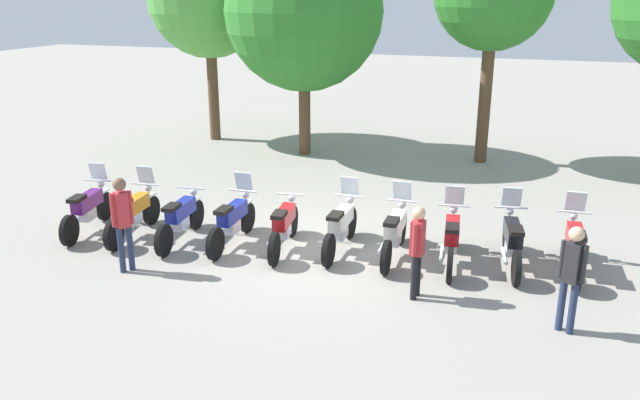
{
  "coord_description": "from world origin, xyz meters",
  "views": [
    {
      "loc": [
        3.99,
        -11.02,
        4.93
      ],
      "look_at": [
        0.0,
        0.5,
        0.9
      ],
      "focal_mm": 35.72,
      "sensor_mm": 36.0,
      "label": 1
    }
  ],
  "objects_px": {
    "motorcycle_9": "(574,245)",
    "motorcycle_6": "(395,232)",
    "motorcycle_5": "(341,226)",
    "person_2": "(417,246)",
    "motorcycle_4": "(284,225)",
    "tree_1": "(304,11)",
    "motorcycle_1": "(134,212)",
    "motorcycle_3": "(233,220)",
    "motorcycle_8": "(512,240)",
    "motorcycle_0": "(88,208)",
    "person_0": "(123,217)",
    "motorcycle_7": "(452,238)",
    "person_1": "(572,272)",
    "motorcycle_2": "(181,218)"
  },
  "relations": [
    {
      "from": "motorcycle_5",
      "to": "motorcycle_6",
      "type": "xyz_separation_m",
      "value": [
        1.08,
        0.03,
        0.0
      ]
    },
    {
      "from": "motorcycle_8",
      "to": "motorcycle_3",
      "type": "bearing_deg",
      "value": 88.34
    },
    {
      "from": "motorcycle_0",
      "to": "motorcycle_8",
      "type": "bearing_deg",
      "value": -94.06
    },
    {
      "from": "person_1",
      "to": "motorcycle_5",
      "type": "bearing_deg",
      "value": 88.84
    },
    {
      "from": "motorcycle_3",
      "to": "person_2",
      "type": "distance_m",
      "value": 4.14
    },
    {
      "from": "person_1",
      "to": "person_0",
      "type": "bearing_deg",
      "value": 116.0
    },
    {
      "from": "motorcycle_4",
      "to": "motorcycle_6",
      "type": "xyz_separation_m",
      "value": [
        2.16,
        0.34,
        0.01
      ]
    },
    {
      "from": "motorcycle_3",
      "to": "person_2",
      "type": "xyz_separation_m",
      "value": [
        3.96,
        -1.14,
        0.42
      ]
    },
    {
      "from": "motorcycle_9",
      "to": "person_1",
      "type": "relative_size",
      "value": 1.29
    },
    {
      "from": "motorcycle_4",
      "to": "person_2",
      "type": "distance_m",
      "value": 3.16
    },
    {
      "from": "motorcycle_8",
      "to": "motorcycle_7",
      "type": "bearing_deg",
      "value": 93.74
    },
    {
      "from": "motorcycle_1",
      "to": "person_2",
      "type": "height_order",
      "value": "person_2"
    },
    {
      "from": "motorcycle_1",
      "to": "person_0",
      "type": "distance_m",
      "value": 1.89
    },
    {
      "from": "motorcycle_4",
      "to": "motorcycle_9",
      "type": "relative_size",
      "value": 0.99
    },
    {
      "from": "person_0",
      "to": "person_2",
      "type": "bearing_deg",
      "value": 43.62
    },
    {
      "from": "motorcycle_9",
      "to": "motorcycle_6",
      "type": "bearing_deg",
      "value": 93.82
    },
    {
      "from": "motorcycle_6",
      "to": "motorcycle_9",
      "type": "relative_size",
      "value": 1.0
    },
    {
      "from": "tree_1",
      "to": "person_0",
      "type": "bearing_deg",
      "value": -89.92
    },
    {
      "from": "motorcycle_8",
      "to": "person_0",
      "type": "relative_size",
      "value": 1.22
    },
    {
      "from": "motorcycle_1",
      "to": "tree_1",
      "type": "height_order",
      "value": "tree_1"
    },
    {
      "from": "motorcycle_1",
      "to": "motorcycle_3",
      "type": "relative_size",
      "value": 1.0
    },
    {
      "from": "motorcycle_4",
      "to": "motorcycle_1",
      "type": "bearing_deg",
      "value": 87.76
    },
    {
      "from": "motorcycle_4",
      "to": "person_1",
      "type": "height_order",
      "value": "person_1"
    },
    {
      "from": "motorcycle_2",
      "to": "person_1",
      "type": "xyz_separation_m",
      "value": [
        7.4,
        -1.33,
        0.49
      ]
    },
    {
      "from": "motorcycle_0",
      "to": "person_2",
      "type": "xyz_separation_m",
      "value": [
        7.2,
        -0.79,
        0.42
      ]
    },
    {
      "from": "motorcycle_4",
      "to": "person_1",
      "type": "relative_size",
      "value": 1.29
    },
    {
      "from": "motorcycle_3",
      "to": "motorcycle_8",
      "type": "height_order",
      "value": "same"
    },
    {
      "from": "motorcycle_1",
      "to": "tree_1",
      "type": "xyz_separation_m",
      "value": [
        0.9,
        7.84,
        3.81
      ]
    },
    {
      "from": "motorcycle_4",
      "to": "motorcycle_8",
      "type": "height_order",
      "value": "motorcycle_8"
    },
    {
      "from": "motorcycle_2",
      "to": "motorcycle_8",
      "type": "relative_size",
      "value": 1.0
    },
    {
      "from": "motorcycle_2",
      "to": "motorcycle_9",
      "type": "bearing_deg",
      "value": -88.43
    },
    {
      "from": "motorcycle_0",
      "to": "motorcycle_6",
      "type": "height_order",
      "value": "same"
    },
    {
      "from": "motorcycle_1",
      "to": "motorcycle_6",
      "type": "bearing_deg",
      "value": -88.14
    },
    {
      "from": "person_0",
      "to": "person_1",
      "type": "relative_size",
      "value": 1.06
    },
    {
      "from": "person_1",
      "to": "tree_1",
      "type": "relative_size",
      "value": 0.25
    },
    {
      "from": "motorcycle_4",
      "to": "tree_1",
      "type": "xyz_separation_m",
      "value": [
        -2.34,
        7.48,
        3.83
      ]
    },
    {
      "from": "person_0",
      "to": "tree_1",
      "type": "height_order",
      "value": "tree_1"
    },
    {
      "from": "motorcycle_1",
      "to": "person_1",
      "type": "distance_m",
      "value": 8.58
    },
    {
      "from": "motorcycle_4",
      "to": "motorcycle_6",
      "type": "distance_m",
      "value": 2.19
    },
    {
      "from": "motorcycle_4",
      "to": "motorcycle_7",
      "type": "height_order",
      "value": "motorcycle_7"
    },
    {
      "from": "motorcycle_7",
      "to": "person_2",
      "type": "xyz_separation_m",
      "value": [
        -0.36,
        -1.61,
        0.42
      ]
    },
    {
      "from": "motorcycle_5",
      "to": "person_2",
      "type": "height_order",
      "value": "person_2"
    },
    {
      "from": "motorcycle_6",
      "to": "person_1",
      "type": "distance_m",
      "value": 3.68
    },
    {
      "from": "motorcycle_8",
      "to": "person_2",
      "type": "relative_size",
      "value": 1.35
    },
    {
      "from": "motorcycle_0",
      "to": "motorcycle_8",
      "type": "distance_m",
      "value": 8.71
    },
    {
      "from": "motorcycle_3",
      "to": "motorcycle_9",
      "type": "distance_m",
      "value": 6.53
    },
    {
      "from": "motorcycle_8",
      "to": "person_0",
      "type": "bearing_deg",
      "value": 101.68
    },
    {
      "from": "motorcycle_6",
      "to": "tree_1",
      "type": "bearing_deg",
      "value": 30.43
    },
    {
      "from": "motorcycle_5",
      "to": "motorcycle_8",
      "type": "relative_size",
      "value": 1.01
    },
    {
      "from": "person_2",
      "to": "motorcycle_1",
      "type": "bearing_deg",
      "value": 179.72
    }
  ]
}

